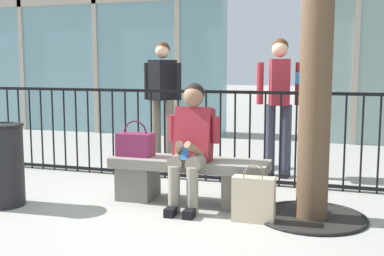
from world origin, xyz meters
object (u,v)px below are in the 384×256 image
bystander_further_back (163,93)px  handbag_on_bench (135,144)px  seated_person_with_phone (191,141)px  shopping_bag (254,199)px  bystander_at_railing (279,96)px  stone_bench (189,176)px  trash_can (3,164)px

bystander_further_back → handbag_on_bench: bearing=-77.6°
seated_person_with_phone → handbag_on_bench: (-0.65, 0.12, -0.07)m
shopping_bag → bystander_further_back: 2.93m
seated_person_with_phone → shopping_bag: seated_person_with_phone is taller
handbag_on_bench → bystander_at_railing: size_ratio=0.22×
handbag_on_bench → shopping_bag: 1.41m
handbag_on_bench → shopping_bag: handbag_on_bench is taller
seated_person_with_phone → stone_bench: bearing=116.9°
handbag_on_bench → trash_can: size_ratio=0.45×
seated_person_with_phone → trash_can: (-1.78, -0.51, -0.23)m
bystander_at_railing → trash_can: (-2.41, -2.12, -0.58)m
seated_person_with_phone → trash_can: bearing=-163.9°
stone_bench → bystander_at_railing: bystander_at_railing is taller
seated_person_with_phone → shopping_bag: (0.66, -0.27, -0.44)m
bystander_further_back → bystander_at_railing: bearing=-12.4°
handbag_on_bench → trash_can: handbag_on_bench is taller
handbag_on_bench → bystander_at_railing: 2.00m
stone_bench → handbag_on_bench: (-0.58, -0.01, 0.30)m
seated_person_with_phone → bystander_at_railing: bearing=68.6°
stone_bench → handbag_on_bench: bearing=-179.0°
bystander_at_railing → stone_bench: bearing=-115.2°
bystander_further_back → trash_can: bearing=-106.4°
stone_bench → shopping_bag: 0.83m
shopping_bag → bystander_at_railing: (-0.04, 1.87, 0.79)m
trash_can → bystander_further_back: bearing=73.6°
shopping_bag → seated_person_with_phone: bearing=157.9°
shopping_bag → bystander_further_back: bearing=127.4°
shopping_bag → bystander_at_railing: 2.03m
handbag_on_bench → stone_bench: bearing=1.0°
stone_bench → bystander_at_railing: bearing=64.8°
seated_person_with_phone → shopping_bag: bearing=-22.1°
seated_person_with_phone → bystander_further_back: size_ratio=0.71×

